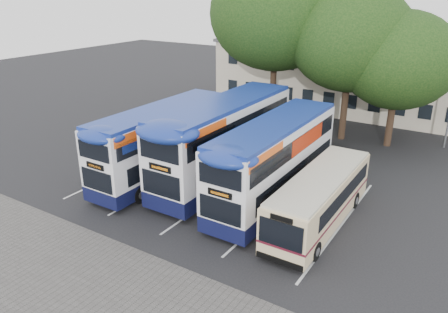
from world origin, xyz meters
TOP-DOWN VIEW (x-y plane):
  - ground at (0.00, 0.00)m, footprint 120.00×120.00m
  - paving_strip at (-2.00, -5.00)m, footprint 40.00×6.00m
  - bay_lines at (-3.75, 5.00)m, footprint 14.12×11.00m
  - depot_building at (0.00, 26.99)m, footprint 32.40×8.40m
  - tree_left at (-6.97, 17.73)m, footprint 10.22×10.22m
  - tree_mid at (-1.04, 17.94)m, footprint 8.90×8.90m
  - tree_right at (2.36, 18.20)m, footprint 8.02×8.02m
  - bus_dd_left at (-7.97, 4.98)m, footprint 2.57×10.61m
  - bus_dd_mid at (-4.59, 6.63)m, footprint 2.85×11.77m
  - bus_dd_right at (-0.86, 5.74)m, footprint 2.62×10.82m
  - bus_single at (2.21, 4.60)m, footprint 2.27×8.92m

SIDE VIEW (x-z plane):
  - ground at x=0.00m, z-range 0.00..0.00m
  - paving_strip at x=-2.00m, z-range 0.00..0.01m
  - bay_lines at x=-3.75m, z-range 0.00..0.01m
  - bus_single at x=2.21m, z-range 0.18..2.83m
  - bus_dd_left at x=-7.97m, z-range 0.22..4.64m
  - bus_dd_right at x=-0.86m, z-range 0.23..4.74m
  - bus_dd_mid at x=-4.59m, z-range 0.25..5.15m
  - depot_building at x=0.00m, z-range 0.05..6.25m
  - tree_right at x=2.36m, z-range 1.42..11.11m
  - tree_mid at x=-1.04m, z-range 1.87..13.18m
  - tree_left at x=-6.97m, z-range 2.37..15.80m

